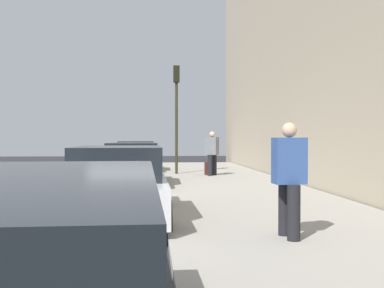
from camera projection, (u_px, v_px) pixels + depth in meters
name	position (u px, v px, depth m)	size (l,w,h in m)	color
ground_plane	(128.00, 191.00, 14.75)	(56.00, 56.00, 0.00)	#28282B
sidewalk	(232.00, 188.00, 15.03)	(28.00, 4.60, 0.15)	#A39E93
lane_stripe_centre	(24.00, 192.00, 14.48)	(28.00, 0.14, 0.01)	gold
parked_car_white	(119.00, 185.00, 9.10)	(4.65, 1.94, 1.51)	black
parked_car_green	(133.00, 166.00, 15.48)	(4.38, 1.96, 1.51)	black
parked_car_silver	(137.00, 157.00, 21.90)	(4.18, 1.93, 1.51)	black
pedestrian_blue_coat	(289.00, 176.00, 7.13)	(0.58, 0.50, 1.76)	black
pedestrian_grey_coat	(212.00, 152.00, 18.93)	(0.52, 0.57, 1.78)	black
traffic_light_pole	(176.00, 101.00, 19.88)	(0.35, 0.26, 4.58)	#2D2D19
rolling_suitcase	(207.00, 168.00, 19.29)	(0.34, 0.22, 0.88)	#471E19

